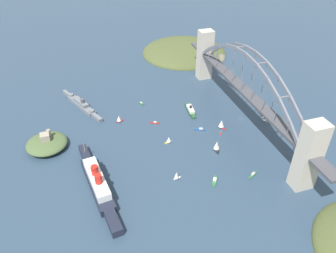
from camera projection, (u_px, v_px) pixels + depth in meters
ground_plane at (241, 119)px, 343.08m from camera, size 1400.00×1400.00×0.00m
harbor_arch_bridge at (245, 91)px, 324.12m from camera, size 258.16×16.59×73.63m
headland_east_shore at (186, 53)px, 481.62m from camera, size 119.36×120.09×25.10m
ocean_liner at (97, 182)px, 260.85m from camera, size 103.04×20.31×20.51m
naval_cruiser at (82, 105)px, 360.46m from camera, size 75.09×35.06×17.40m
harbor_ferry_steamer at (190, 110)px, 353.73m from camera, size 29.81×7.87×7.05m
fort_island_mid_harbor at (47, 143)px, 302.57m from camera, size 36.83×36.73×16.09m
seaplane_taxiing_near_bridge at (259, 106)px, 360.54m from camera, size 8.54×10.43×4.82m
seaplane_second_in_formation at (267, 119)px, 339.67m from camera, size 8.25×9.87×4.72m
small_boat_0 at (155, 123)px, 336.49m from camera, size 5.04×9.08×2.10m
small_boat_1 at (141, 103)px, 366.52m from camera, size 7.54×5.08×2.53m
small_boat_2 at (217, 145)px, 299.90m from camera, size 10.15×6.46×10.75m
small_boat_3 at (177, 175)px, 270.19m from camera, size 4.41×6.83×8.27m
small_boat_4 at (253, 175)px, 275.12m from camera, size 6.55×10.55×2.26m
small_boat_5 at (215, 181)px, 269.65m from camera, size 11.88×8.77×2.15m
small_boat_6 at (221, 124)px, 328.67m from camera, size 9.97×7.18×9.39m
small_boat_7 at (200, 129)px, 327.22m from camera, size 5.93×10.92×2.19m
small_boat_8 at (169, 140)px, 309.66m from camera, size 5.26×7.61×7.03m
small_boat_9 at (119, 119)px, 337.07m from camera, size 5.64×8.07×8.13m
channel_marker_buoy at (221, 133)px, 321.66m from camera, size 2.20×2.20×2.75m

